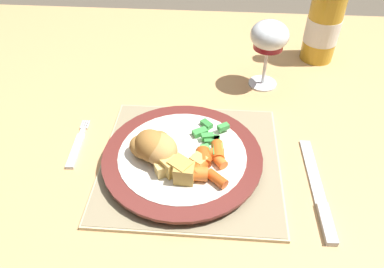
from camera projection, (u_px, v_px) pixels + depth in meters
name	position (u px, v px, depth m)	size (l,w,h in m)	color
dining_table	(217.00, 130.00, 0.84)	(1.37, 0.85, 0.74)	tan
placemat	(191.00, 162.00, 0.64)	(0.30, 0.29, 0.01)	#CCB789
dinner_plate	(182.00, 158.00, 0.62)	(0.27, 0.27, 0.02)	white
breaded_croquettes	(154.00, 147.00, 0.60)	(0.10, 0.09, 0.05)	#A87033
green_beans_pile	(209.00, 142.00, 0.63)	(0.07, 0.10, 0.02)	#338438
glazed_carrots	(205.00, 164.00, 0.59)	(0.08, 0.09, 0.02)	orange
fork	(77.00, 147.00, 0.67)	(0.02, 0.12, 0.01)	silver
table_knife	(319.00, 196.00, 0.58)	(0.02, 0.21, 0.01)	silver
wine_glass	(269.00, 38.00, 0.74)	(0.08, 0.08, 0.15)	silver
bottle	(325.00, 19.00, 0.83)	(0.08, 0.08, 0.25)	gold
roast_potatoes	(179.00, 168.00, 0.58)	(0.08, 0.06, 0.03)	#E5BC66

